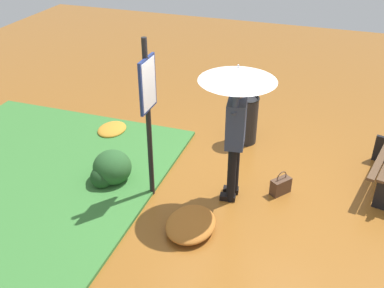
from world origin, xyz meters
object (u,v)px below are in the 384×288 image
(info_sign_post, at_px, (148,103))
(trash_bin, at_px, (246,119))
(person_with_umbrella, at_px, (237,100))
(handbag, at_px, (281,186))

(info_sign_post, relative_size, trash_bin, 2.76)
(person_with_umbrella, xyz_separation_m, trash_bin, (-1.68, -0.21, -1.13))
(info_sign_post, distance_m, handbag, 2.26)
(person_with_umbrella, height_order, trash_bin, person_with_umbrella)
(handbag, relative_size, trash_bin, 0.44)
(info_sign_post, height_order, handbag, info_sign_post)
(person_with_umbrella, distance_m, handbag, 1.60)
(trash_bin, bearing_deg, person_with_umbrella, 7.08)
(trash_bin, bearing_deg, info_sign_post, -25.17)
(handbag, distance_m, trash_bin, 1.57)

